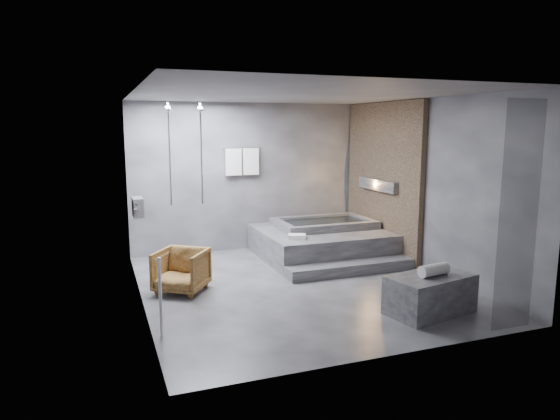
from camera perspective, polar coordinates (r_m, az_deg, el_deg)
name	(u,v)px	position (r m, az deg, el deg)	size (l,w,h in m)	color
room	(316,168)	(7.60, 4.18, 4.80)	(5.00, 5.04, 2.82)	#303033
tub_deck	(321,243)	(9.19, 4.68, -3.75)	(2.20, 2.00, 0.50)	#353538
tub_step	(351,268)	(8.21, 8.16, -6.58)	(2.20, 0.36, 0.18)	#353538
concrete_bench	(430,294)	(6.70, 16.77, -9.20)	(1.10, 0.61, 0.50)	#303032
driftwood_chair	(181,271)	(7.35, -11.22, -6.81)	(0.66, 0.68, 0.62)	#482D12
rolled_towel	(434,270)	(6.60, 17.16, -6.56)	(0.15, 0.15, 0.43)	silver
deck_towel	(297,237)	(8.34, 1.95, -3.06)	(0.28, 0.21, 0.08)	silver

